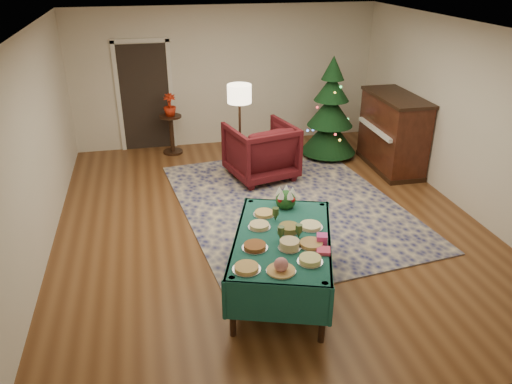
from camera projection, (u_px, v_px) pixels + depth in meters
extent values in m
plane|color=#593319|center=(268.00, 220.00, 7.35)|extent=(7.00, 7.00, 0.00)
plane|color=white|center=(270.00, 29.00, 6.18)|extent=(7.00, 7.00, 0.00)
plane|color=beige|center=(226.00, 77.00, 9.85)|extent=(6.00, 0.00, 6.00)
plane|color=beige|center=(382.00, 282.00, 3.68)|extent=(6.00, 0.00, 6.00)
plane|color=beige|center=(34.00, 150.00, 6.18)|extent=(0.00, 7.00, 7.00)
plane|color=beige|center=(466.00, 118.00, 7.35)|extent=(0.00, 7.00, 7.00)
cube|color=black|center=(145.00, 98.00, 9.66)|extent=(0.92, 0.02, 2.04)
cube|color=silver|center=(119.00, 98.00, 9.54)|extent=(0.08, 0.04, 2.14)
cube|color=silver|center=(171.00, 95.00, 9.74)|extent=(0.08, 0.04, 2.14)
cube|color=silver|center=(140.00, 41.00, 9.19)|extent=(1.08, 0.04, 0.08)
cube|color=#151950|center=(289.00, 204.00, 7.79)|extent=(3.68, 4.56, 0.02)
cylinder|color=black|center=(233.00, 307.00, 4.97)|extent=(0.07, 0.07, 0.71)
cylinder|color=black|center=(251.00, 226.00, 6.46)|extent=(0.07, 0.07, 0.71)
cylinder|color=black|center=(323.00, 313.00, 4.89)|extent=(0.07, 0.07, 0.71)
cylinder|color=black|center=(320.00, 229.00, 6.38)|extent=(0.07, 0.07, 0.71)
cube|color=#144843|center=(283.00, 238.00, 5.53)|extent=(1.57, 2.05, 0.04)
cube|color=#144843|center=(286.00, 216.00, 6.42)|extent=(1.03, 0.37, 0.45)
cube|color=#144843|center=(277.00, 303.00, 4.82)|extent=(1.03, 0.37, 0.45)
cube|color=#144843|center=(328.00, 256.00, 5.57)|extent=(0.61, 1.75, 0.45)
cube|color=#144843|center=(237.00, 251.00, 5.67)|extent=(0.61, 1.75, 0.45)
cylinder|color=silver|center=(247.00, 269.00, 4.94)|extent=(0.29, 0.29, 0.01)
cylinder|color=tan|center=(247.00, 267.00, 4.93)|extent=(0.24, 0.24, 0.03)
cylinder|color=silver|center=(281.00, 271.00, 4.91)|extent=(0.29, 0.29, 0.01)
sphere|color=#CC727A|center=(281.00, 265.00, 4.87)|extent=(0.14, 0.14, 0.14)
cylinder|color=silver|center=(310.00, 262.00, 5.06)|extent=(0.26, 0.26, 0.01)
cylinder|color=#D8D172|center=(310.00, 259.00, 5.04)|extent=(0.22, 0.22, 0.05)
cylinder|color=silver|center=(255.00, 248.00, 5.30)|extent=(0.28, 0.28, 0.01)
cylinder|color=brown|center=(255.00, 246.00, 5.28)|extent=(0.24, 0.24, 0.04)
cylinder|color=silver|center=(289.00, 248.00, 5.29)|extent=(0.25, 0.25, 0.01)
cylinder|color=tan|center=(290.00, 244.00, 5.27)|extent=(0.21, 0.21, 0.09)
cylinder|color=silver|center=(311.00, 245.00, 5.35)|extent=(0.29, 0.29, 0.01)
cylinder|color=#B2844C|center=(311.00, 243.00, 5.34)|extent=(0.25, 0.25, 0.03)
cylinder|color=silver|center=(259.00, 227.00, 5.70)|extent=(0.26, 0.26, 0.01)
cylinder|color=#D8BF7F|center=(259.00, 225.00, 5.69)|extent=(0.22, 0.22, 0.04)
cylinder|color=silver|center=(289.00, 230.00, 5.63)|extent=(0.27, 0.27, 0.01)
cylinder|color=maroon|center=(289.00, 228.00, 5.61)|extent=(0.23, 0.23, 0.06)
cylinder|color=silver|center=(310.00, 227.00, 5.70)|extent=(0.28, 0.28, 0.01)
cylinder|color=#F2EACC|center=(310.00, 225.00, 5.69)|extent=(0.24, 0.24, 0.03)
cylinder|color=silver|center=(264.00, 214.00, 5.98)|extent=(0.27, 0.27, 0.01)
cylinder|color=tan|center=(264.00, 213.00, 5.97)|extent=(0.23, 0.23, 0.03)
cone|color=#2D471E|center=(275.00, 217.00, 5.83)|extent=(0.07, 0.07, 0.09)
cylinder|color=#2D471E|center=(276.00, 211.00, 5.79)|extent=(0.08, 0.08, 0.09)
cone|color=#2D471E|center=(299.00, 235.00, 5.47)|extent=(0.07, 0.07, 0.09)
cylinder|color=#2D471E|center=(299.00, 228.00, 5.44)|extent=(0.08, 0.08, 0.09)
cone|color=#2D471E|center=(281.00, 237.00, 5.43)|extent=(0.07, 0.07, 0.09)
cylinder|color=#2D471E|center=(281.00, 230.00, 5.39)|extent=(0.08, 0.08, 0.09)
cube|color=#EA416B|center=(323.00, 251.00, 5.22)|extent=(0.18, 0.18, 0.04)
cube|color=#E43F9F|center=(322.00, 239.00, 5.38)|extent=(0.14, 0.14, 0.10)
sphere|color=#1E4C1E|center=(286.00, 200.00, 6.12)|extent=(0.25, 0.25, 0.25)
cone|color=white|center=(293.00, 191.00, 6.09)|extent=(0.10, 0.10, 0.11)
cone|color=white|center=(286.00, 189.00, 6.15)|extent=(0.10, 0.10, 0.11)
cone|color=white|center=(279.00, 190.00, 6.11)|extent=(0.10, 0.10, 0.11)
cone|color=white|center=(282.00, 194.00, 6.02)|extent=(0.10, 0.10, 0.11)
cone|color=white|center=(290.00, 194.00, 6.01)|extent=(0.10, 0.10, 0.11)
sphere|color=#B20C0F|center=(291.00, 195.00, 6.18)|extent=(0.07, 0.07, 0.07)
sphere|color=#B20C0F|center=(279.00, 195.00, 6.17)|extent=(0.07, 0.07, 0.07)
sphere|color=#B20C0F|center=(280.00, 200.00, 6.04)|extent=(0.07, 0.07, 0.07)
sphere|color=#B20C0F|center=(292.00, 200.00, 6.04)|extent=(0.07, 0.07, 0.07)
imported|color=#4B1015|center=(261.00, 148.00, 8.53)|extent=(1.24, 1.19, 1.07)
cylinder|color=#A57F3F|center=(241.00, 176.00, 8.75)|extent=(0.28, 0.28, 0.03)
cylinder|color=black|center=(240.00, 137.00, 8.43)|extent=(0.04, 0.04, 1.49)
cylinder|color=#FFEABF|center=(239.00, 94.00, 8.11)|extent=(0.40, 0.40, 0.30)
cylinder|color=black|center=(173.00, 152.00, 9.83)|extent=(0.38, 0.38, 0.04)
cylinder|color=black|center=(172.00, 135.00, 9.68)|extent=(0.08, 0.08, 0.70)
cylinder|color=black|center=(170.00, 117.00, 9.52)|extent=(0.42, 0.42, 0.03)
imported|color=#AE210C|center=(170.00, 110.00, 9.46)|extent=(0.24, 0.42, 0.24)
cylinder|color=black|center=(328.00, 152.00, 9.66)|extent=(0.11, 0.11, 0.15)
cone|color=black|center=(329.00, 135.00, 9.50)|extent=(1.18, 1.18, 0.67)
cone|color=black|center=(331.00, 110.00, 9.30)|extent=(0.97, 0.97, 0.57)
cone|color=black|center=(332.00, 88.00, 9.11)|extent=(0.73, 0.73, 0.48)
cone|color=black|center=(333.00, 68.00, 8.96)|extent=(0.47, 0.47, 0.43)
cube|color=black|center=(389.00, 165.00, 9.15)|extent=(0.69, 1.54, 0.09)
cube|color=black|center=(393.00, 133.00, 8.88)|extent=(0.67, 1.52, 1.25)
cube|color=black|center=(397.00, 97.00, 8.60)|extent=(0.71, 1.56, 0.05)
cube|color=white|center=(376.00, 129.00, 8.78)|extent=(0.15, 1.29, 0.06)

